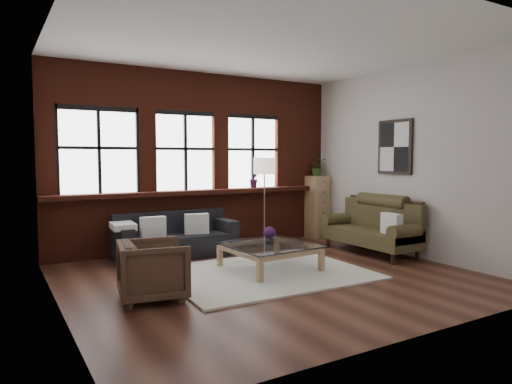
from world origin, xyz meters
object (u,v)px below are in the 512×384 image
floor_lamp (264,199)px  armchair (153,270)px  vase (269,240)px  vintage_settee (370,226)px  coffee_table (269,257)px  drawer_chest (317,207)px  dark_sofa (176,236)px

floor_lamp → armchair: bearing=-143.9°
vase → floor_lamp: floor_lamp is taller
armchair → floor_lamp: size_ratio=0.43×
vintage_settee → vase: (-2.13, -0.11, -0.03)m
coffee_table → vase: 0.27m
coffee_table → armchair: bearing=-165.7°
vintage_settee → drawer_chest: drawer_chest is taller
dark_sofa → vintage_settee: vintage_settee is taller
vintage_settee → drawer_chest: size_ratio=1.43×
armchair → drawer_chest: 4.89m
vintage_settee → coffee_table: bearing=-177.1°
dark_sofa → vase: 1.79m
armchair → floor_lamp: (2.78, 2.03, 0.56)m
coffee_table → drawer_chest: 3.04m
vase → floor_lamp: (0.85, 1.54, 0.45)m
vase → armchair: bearing=-165.7°
dark_sofa → vase: size_ratio=14.49×
dark_sofa → armchair: dark_sofa is taller
drawer_chest → coffee_table: bearing=-141.5°
coffee_table → drawer_chest: (2.35, 1.88, 0.45)m
vase → drawer_chest: bearing=38.5°
drawer_chest → vase: bearing=-141.5°
coffee_table → vase: bearing=-90.0°
armchair → vase: size_ratio=5.64×
dark_sofa → vase: (0.87, -1.57, 0.10)m
vintage_settee → armchair: 4.09m
armchair → drawer_chest: drawer_chest is taller
vintage_settee → floor_lamp: (-1.27, 1.43, 0.42)m
vase → coffee_table: bearing=90.0°
floor_lamp → vase: bearing=-119.1°
vase → vintage_settee: bearing=2.9°
vintage_settee → floor_lamp: floor_lamp is taller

